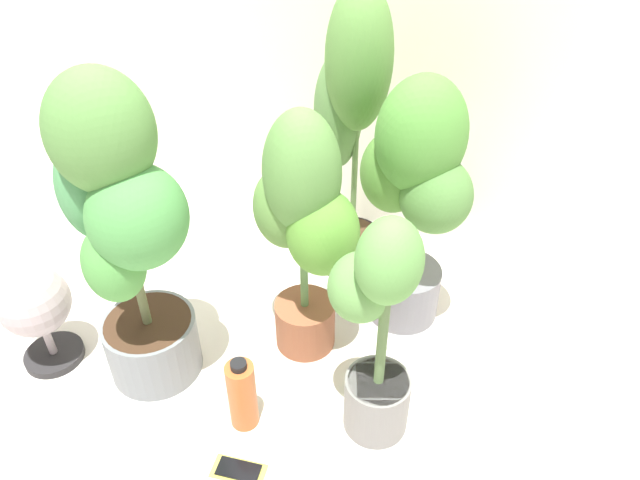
# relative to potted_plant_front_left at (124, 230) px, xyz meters

# --- Properties ---
(ground_plane) EXTENTS (8.00, 8.00, 0.00)m
(ground_plane) POSITION_rel_potted_plant_front_left_xyz_m (0.34, 0.15, -0.54)
(ground_plane) COLOR silver
(ground_plane) RESTS_ON ground
(potted_plant_front_left) EXTENTS (0.45, 0.35, 0.97)m
(potted_plant_front_left) POSITION_rel_potted_plant_front_left_xyz_m (0.00, 0.00, 0.00)
(potted_plant_front_left) COLOR slate
(potted_plant_front_left) RESTS_ON ground
(potted_plant_back_center) EXTENTS (0.30, 0.25, 1.03)m
(potted_plant_back_center) POSITION_rel_potted_plant_front_left_xyz_m (0.36, 0.70, 0.07)
(potted_plant_back_center) COLOR black
(potted_plant_back_center) RESTS_ON ground
(potted_plant_back_right) EXTENTS (0.38, 0.35, 0.85)m
(potted_plant_back_right) POSITION_rel_potted_plant_front_left_xyz_m (0.62, 0.54, -0.04)
(potted_plant_back_right) COLOR slate
(potted_plant_back_right) RESTS_ON ground
(potted_plant_front_right) EXTENTS (0.26, 0.21, 0.71)m
(potted_plant_front_right) POSITION_rel_potted_plant_front_left_xyz_m (0.67, 0.08, -0.15)
(potted_plant_front_right) COLOR gray
(potted_plant_front_right) RESTS_ON ground
(potted_plant_center) EXTENTS (0.39, 0.30, 0.82)m
(potted_plant_center) POSITION_rel_potted_plant_front_left_xyz_m (0.38, 0.28, -0.05)
(potted_plant_center) COLOR brown
(potted_plant_center) RESTS_ON ground
(cell_phone) EXTENTS (0.15, 0.09, 0.01)m
(cell_phone) POSITION_rel_potted_plant_front_left_xyz_m (0.40, -0.21, -0.53)
(cell_phone) COLOR #CFC94C
(cell_phone) RESTS_ON ground
(floor_fan) EXTENTS (0.22, 0.22, 0.35)m
(floor_fan) POSITION_rel_potted_plant_front_left_xyz_m (-0.32, -0.09, -0.31)
(floor_fan) COLOR #272628
(floor_fan) RESTS_ON ground
(nutrient_bottle) EXTENTS (0.08, 0.08, 0.25)m
(nutrient_bottle) POSITION_rel_potted_plant_front_left_xyz_m (0.34, -0.06, -0.42)
(nutrient_bottle) COLOR #B85B2B
(nutrient_bottle) RESTS_ON ground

